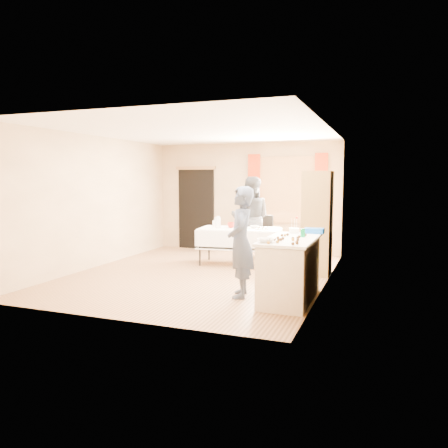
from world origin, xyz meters
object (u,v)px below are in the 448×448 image
at_px(counter, 290,270).
at_px(chair, 262,245).
at_px(party_table, 240,243).
at_px(woman, 251,218).
at_px(girl, 241,242).
at_px(cabinet, 317,223).

bearing_deg(counter, chair, 112.08).
bearing_deg(party_table, woman, 81.18).
height_order(counter, party_table, counter).
distance_m(chair, girl, 3.41).
bearing_deg(chair, party_table, -79.22).
relative_size(counter, party_table, 0.84).
distance_m(cabinet, counter, 1.97).
bearing_deg(woman, chair, -132.78).
xyz_separation_m(counter, party_table, (-1.52, 2.28, -0.01)).
xyz_separation_m(chair, girl, (0.59, -3.31, 0.54)).
xyz_separation_m(counter, woman, (-1.49, 2.96, 0.45)).
height_order(cabinet, counter, cabinet).
distance_m(party_table, chair, 1.01).
height_order(girl, woman, woman).
xyz_separation_m(cabinet, chair, (-1.42, 1.36, -0.67)).
bearing_deg(chair, counter, -45.68).
relative_size(cabinet, girl, 1.15).
bearing_deg(woman, cabinet, 133.85).
xyz_separation_m(cabinet, counter, (-0.10, -1.90, -0.50)).
bearing_deg(woman, counter, 104.21).
height_order(cabinet, woman, cabinet).
bearing_deg(cabinet, chair, 136.33).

